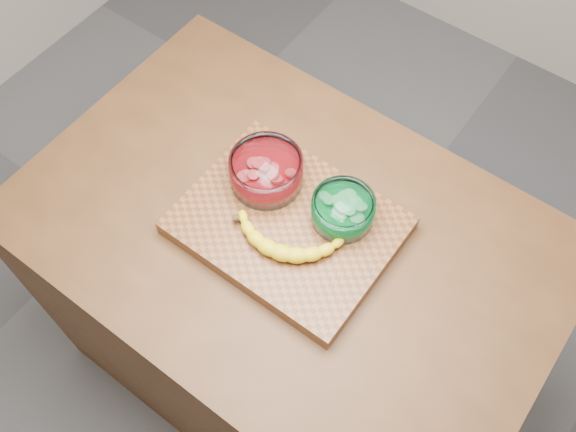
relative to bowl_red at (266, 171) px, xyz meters
The scene contains 6 objects.
ground 0.98m from the bowl_red, 29.12° to the right, with size 3.50×3.50×0.00m, color #5A5A5F.
counter 0.54m from the bowl_red, 29.12° to the right, with size 1.20×0.80×0.90m, color #4F2F17.
cutting_board 0.13m from the bowl_red, 29.12° to the right, with size 0.45×0.35×0.04m, color brown.
bowl_red is the anchor object (origin of this frame).
bowl_green 0.19m from the bowl_red, ahead, with size 0.13×0.13×0.06m.
banana 0.15m from the bowl_red, 37.26° to the right, with size 0.26×0.15×0.04m, color gold, non-canonical shape.
Camera 1 is at (0.41, -0.56, 2.13)m, focal length 40.00 mm.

